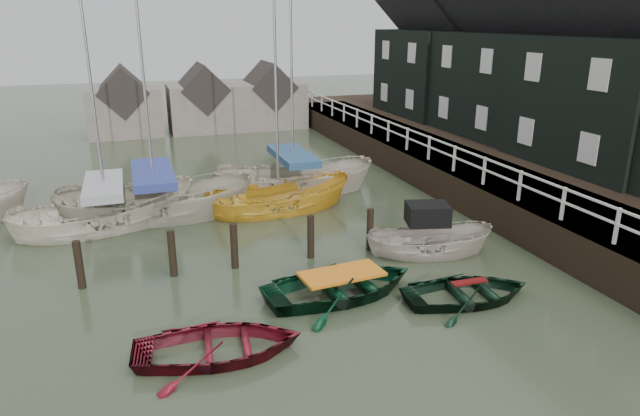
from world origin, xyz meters
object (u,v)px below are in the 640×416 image
object	(u,v)px
rowboat_green	(341,295)
rowboat_dkgreen	(467,300)
sailboat_c	(279,210)
sailboat_a	(108,225)
sailboat_b	(157,215)
rowboat_red	(220,355)
sailboat_d	(293,190)
motorboat	(428,251)

from	to	relation	value
rowboat_green	rowboat_dkgreen	bearing A→B (deg)	-118.67
rowboat_green	sailboat_c	size ratio (longest dim) A/B	0.38
sailboat_a	rowboat_green	bearing A→B (deg)	-156.78
rowboat_dkgreen	sailboat_b	world-z (taller)	sailboat_b
rowboat_red	sailboat_c	xyz separation A→B (m)	(3.84, 9.47, 0.02)
sailboat_c	sailboat_d	xyz separation A→B (m)	(1.25, 2.27, 0.05)
sailboat_d	rowboat_red	bearing A→B (deg)	170.77
sailboat_a	sailboat_c	distance (m)	6.32
motorboat	sailboat_b	size ratio (longest dim) A/B	0.38
sailboat_a	sailboat_d	bearing A→B (deg)	-89.26
sailboat_a	sailboat_d	size ratio (longest dim) A/B	0.91
rowboat_dkgreen	motorboat	size ratio (longest dim) A/B	0.83
rowboat_green	sailboat_b	bearing A→B (deg)	22.19
rowboat_dkgreen	sailboat_d	bearing A→B (deg)	12.69
rowboat_red	rowboat_green	distance (m)	4.06
rowboat_green	rowboat_red	bearing A→B (deg)	111.71
motorboat	sailboat_b	xyz separation A→B (m)	(-8.00, 6.50, -0.05)
sailboat_d	sailboat_a	bearing A→B (deg)	119.80
rowboat_red	motorboat	world-z (taller)	motorboat
rowboat_green	rowboat_dkgreen	world-z (taller)	rowboat_green
motorboat	sailboat_c	distance (m)	6.74
motorboat	rowboat_dkgreen	bearing A→B (deg)	-174.84
sailboat_b	sailboat_d	size ratio (longest dim) A/B	0.88
motorboat	sailboat_a	distance (m)	11.41
rowboat_dkgreen	sailboat_b	size ratio (longest dim) A/B	0.32
sailboat_b	sailboat_c	bearing A→B (deg)	-90.44
rowboat_green	sailboat_d	xyz separation A→B (m)	(1.48, 9.88, 0.06)
rowboat_dkgreen	sailboat_b	xyz separation A→B (m)	(-7.47, 9.62, 0.06)
rowboat_dkgreen	sailboat_c	bearing A→B (deg)	22.26
rowboat_dkgreen	sailboat_c	xyz separation A→B (m)	(-2.87, 8.93, 0.02)
sailboat_a	sailboat_d	world-z (taller)	sailboat_d
sailboat_b	sailboat_d	xyz separation A→B (m)	(5.85, 1.59, 0.01)
motorboat	sailboat_b	distance (m)	10.31
motorboat	sailboat_d	xyz separation A→B (m)	(-2.14, 8.09, -0.04)
rowboat_green	sailboat_a	distance (m)	9.87
rowboat_red	rowboat_green	xyz separation A→B (m)	(3.60, 1.86, 0.00)
rowboat_red	sailboat_c	world-z (taller)	sailboat_c
rowboat_dkgreen	rowboat_red	bearing A→B (deg)	99.04
motorboat	sailboat_d	size ratio (longest dim) A/B	0.34
rowboat_green	sailboat_b	distance (m)	9.37
rowboat_dkgreen	sailboat_b	distance (m)	12.18
rowboat_dkgreen	motorboat	distance (m)	3.16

